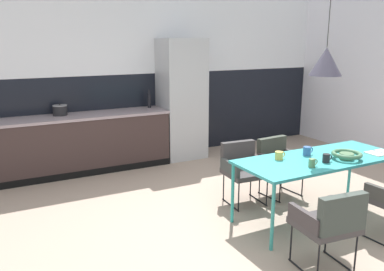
% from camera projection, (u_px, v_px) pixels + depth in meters
% --- Properties ---
extents(ground_plane, '(9.20, 9.20, 0.00)m').
position_uv_depth(ground_plane, '(264.00, 228.00, 4.34)').
color(ground_plane, tan).
extents(back_wall_splashback_dark, '(7.07, 0.12, 1.44)m').
position_uv_depth(back_wall_splashback_dark, '(151.00, 115.00, 6.97)').
color(back_wall_splashback_dark, black).
rests_on(back_wall_splashback_dark, ground).
extents(back_wall_panel_upper, '(7.07, 0.12, 1.44)m').
position_uv_depth(back_wall_panel_upper, '(149.00, 30.00, 6.63)').
color(back_wall_panel_upper, white).
rests_on(back_wall_panel_upper, back_wall_splashback_dark).
extents(kitchen_counter, '(3.46, 0.63, 0.89)m').
position_uv_depth(kitchen_counter, '(57.00, 146.00, 5.97)').
color(kitchen_counter, '#382928').
rests_on(kitchen_counter, ground).
extents(refrigerator_column, '(0.72, 0.60, 2.02)m').
position_uv_depth(refrigerator_column, '(182.00, 99.00, 6.78)').
color(refrigerator_column, '#ADAFB2').
rests_on(refrigerator_column, ground).
extents(dining_table, '(1.92, 0.78, 0.72)m').
position_uv_depth(dining_table, '(320.00, 161.00, 4.44)').
color(dining_table, teal).
rests_on(dining_table, ground).
extents(armchair_by_stool, '(0.52, 0.50, 0.75)m').
position_uv_depth(armchair_by_stool, '(243.00, 165.00, 4.96)').
color(armchair_by_stool, '#3E3A3B').
rests_on(armchair_by_stool, ground).
extents(armchair_corner_seat, '(0.52, 0.51, 0.74)m').
position_uv_depth(armchair_corner_seat, '(278.00, 159.00, 5.23)').
color(armchair_corner_seat, '#3E3A3B').
rests_on(armchair_corner_seat, ground).
extents(armchair_near_window, '(0.53, 0.52, 0.77)m').
position_uv_depth(armchair_near_window, '(331.00, 220.00, 3.41)').
color(armchair_near_window, '#3E3A3B').
rests_on(armchair_near_window, ground).
extents(fruit_bowl, '(0.33, 0.33, 0.08)m').
position_uv_depth(fruit_bowl, '(347.00, 155.00, 4.37)').
color(fruit_bowl, '#4C704C').
rests_on(fruit_bowl, dining_table).
extents(open_book, '(0.30, 0.20, 0.02)m').
position_uv_depth(open_book, '(380.00, 153.00, 4.61)').
color(open_book, white).
rests_on(open_book, dining_table).
extents(mug_tall_blue, '(0.13, 0.09, 0.10)m').
position_uv_depth(mug_tall_blue, '(307.00, 151.00, 4.52)').
color(mug_tall_blue, '#335B93').
rests_on(mug_tall_blue, dining_table).
extents(mug_glass_clear, '(0.11, 0.07, 0.09)m').
position_uv_depth(mug_glass_clear, '(312.00, 163.00, 4.10)').
color(mug_glass_clear, '#5B8456').
rests_on(mug_glass_clear, dining_table).
extents(mug_white_ceramic, '(0.13, 0.09, 0.09)m').
position_uv_depth(mug_white_ceramic, '(279.00, 155.00, 4.36)').
color(mug_white_ceramic, gold).
rests_on(mug_white_ceramic, dining_table).
extents(mug_wide_latte, '(0.12, 0.08, 0.09)m').
position_uv_depth(mug_wide_latte, '(326.00, 158.00, 4.26)').
color(mug_wide_latte, black).
rests_on(mug_wide_latte, dining_table).
extents(cooking_pot, '(0.21, 0.21, 0.18)m').
position_uv_depth(cooking_pot, '(60.00, 110.00, 5.99)').
color(cooking_pot, black).
rests_on(cooking_pot, kitchen_counter).
extents(bottle_vinegar_dark, '(0.06, 0.06, 0.30)m').
position_uv_depth(bottle_vinegar_dark, '(149.00, 100.00, 6.65)').
color(bottle_vinegar_dark, black).
rests_on(bottle_vinegar_dark, kitchen_counter).
extents(pendant_lamp_over_table_near, '(0.35, 0.35, 1.21)m').
position_uv_depth(pendant_lamp_over_table_near, '(326.00, 61.00, 4.20)').
color(pendant_lamp_over_table_near, black).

